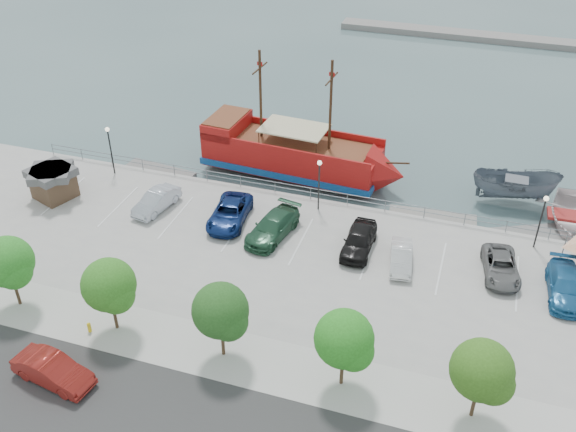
% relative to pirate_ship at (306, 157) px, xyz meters
% --- Properties ---
extents(ground, '(160.00, 160.00, 0.00)m').
position_rel_pirate_ship_xyz_m(ground, '(2.85, -12.64, -1.89)').
color(ground, '#3B5155').
extents(sidewalk, '(100.00, 4.00, 0.05)m').
position_rel_pirate_ship_xyz_m(sidewalk, '(2.85, -22.64, -0.88)').
color(sidewalk, '#B4B3AF').
rests_on(sidewalk, land_slab).
extents(seawall_railing, '(50.00, 0.06, 1.00)m').
position_rel_pirate_ship_xyz_m(seawall_railing, '(2.85, -4.84, -0.36)').
color(seawall_railing, slate).
rests_on(seawall_railing, land_slab).
extents(far_shore, '(40.00, 3.00, 0.80)m').
position_rel_pirate_ship_xyz_m(far_shore, '(12.85, 42.36, -1.49)').
color(far_shore, gray).
rests_on(far_shore, ground).
extents(pirate_ship, '(18.06, 6.04, 11.29)m').
position_rel_pirate_ship_xyz_m(pirate_ship, '(0.00, 0.00, 0.00)').
color(pirate_ship, '#A51311').
rests_on(pirate_ship, ground).
extents(patrol_boat, '(7.22, 3.57, 2.68)m').
position_rel_pirate_ship_xyz_m(patrol_boat, '(17.30, 1.18, -0.55)').
color(patrol_boat, slate).
rests_on(patrol_boat, ground).
extents(speedboat, '(5.76, 7.88, 1.59)m').
position_rel_pirate_ship_xyz_m(speedboat, '(21.82, -1.23, -1.09)').
color(speedboat, silver).
rests_on(speedboat, ground).
extents(dock_west, '(6.63, 2.58, 0.37)m').
position_rel_pirate_ship_xyz_m(dock_west, '(-12.39, -3.44, -1.71)').
color(dock_west, slate).
rests_on(dock_west, ground).
extents(dock_mid, '(6.90, 2.50, 0.39)m').
position_rel_pirate_ship_xyz_m(dock_mid, '(11.42, -3.44, -1.70)').
color(dock_mid, gray).
rests_on(dock_mid, ground).
extents(dock_east, '(8.00, 5.29, 0.45)m').
position_rel_pirate_ship_xyz_m(dock_east, '(19.08, -3.44, -1.67)').
color(dock_east, slate).
rests_on(dock_east, ground).
extents(shed, '(3.94, 3.94, 2.52)m').
position_rel_pirate_ship_xyz_m(shed, '(-17.64, -10.91, 0.45)').
color(shed, '#503928').
rests_on(shed, land_slab).
extents(street_sedan, '(5.00, 2.40, 1.58)m').
position_rel_pirate_ship_xyz_m(street_sedan, '(-6.24, -27.36, -0.10)').
color(street_sedan, maroon).
rests_on(street_sedan, street).
extents(fire_hydrant, '(0.25, 0.25, 0.71)m').
position_rel_pirate_ship_xyz_m(fire_hydrant, '(-6.53, -23.44, -0.50)').
color(fire_hydrant, yellow).
rests_on(fire_hydrant, sidewalk).
extents(lamp_post_left, '(0.36, 0.36, 4.28)m').
position_rel_pirate_ship_xyz_m(lamp_post_left, '(-15.15, -6.14, 2.05)').
color(lamp_post_left, black).
rests_on(lamp_post_left, land_slab).
extents(lamp_post_mid, '(0.36, 0.36, 4.28)m').
position_rel_pirate_ship_xyz_m(lamp_post_mid, '(2.85, -6.14, 2.05)').
color(lamp_post_mid, black).
rests_on(lamp_post_mid, land_slab).
extents(lamp_post_right, '(0.36, 0.36, 4.28)m').
position_rel_pirate_ship_xyz_m(lamp_post_right, '(18.85, -6.14, 2.05)').
color(lamp_post_right, black).
rests_on(lamp_post_right, land_slab).
extents(tree_b, '(3.30, 3.20, 5.00)m').
position_rel_pirate_ship_xyz_m(tree_b, '(-12.00, -22.72, 2.41)').
color(tree_b, '#473321').
rests_on(tree_b, sidewalk).
extents(tree_c, '(3.30, 3.20, 5.00)m').
position_rel_pirate_ship_xyz_m(tree_c, '(-5.00, -22.72, 2.41)').
color(tree_c, '#473321').
rests_on(tree_c, sidewalk).
extents(tree_d, '(3.30, 3.20, 5.00)m').
position_rel_pirate_ship_xyz_m(tree_d, '(2.00, -22.72, 2.41)').
color(tree_d, '#473321').
rests_on(tree_d, sidewalk).
extents(tree_e, '(3.30, 3.20, 5.00)m').
position_rel_pirate_ship_xyz_m(tree_e, '(9.00, -22.72, 2.41)').
color(tree_e, '#473321').
rests_on(tree_e, sidewalk).
extents(tree_f, '(3.30, 3.20, 5.00)m').
position_rel_pirate_ship_xyz_m(tree_f, '(16.00, -22.72, 2.41)').
color(tree_f, '#473321').
rests_on(tree_f, sidewalk).
extents(parked_car_b, '(2.37, 4.70, 1.48)m').
position_rel_pirate_ship_xyz_m(parked_car_b, '(-9.05, -10.04, -0.15)').
color(parked_car_b, '#B0B8C4').
rests_on(parked_car_b, land_slab).
extents(parked_car_c, '(3.10, 5.70, 1.52)m').
position_rel_pirate_ship_xyz_m(parked_car_c, '(-3.02, -9.86, -0.13)').
color(parked_car_c, navy).
rests_on(parked_car_c, land_slab).
extents(parked_car_d, '(3.23, 5.83, 1.60)m').
position_rel_pirate_ship_xyz_m(parked_car_d, '(0.67, -10.62, -0.09)').
color(parked_car_d, '#245036').
rests_on(parked_car_d, land_slab).
extents(parked_car_e, '(1.97, 4.90, 1.67)m').
position_rel_pirate_ship_xyz_m(parked_car_e, '(7.01, -10.33, -0.06)').
color(parked_car_e, black).
rests_on(parked_car_e, land_slab).
extents(parked_car_f, '(2.02, 4.24, 1.34)m').
position_rel_pirate_ship_xyz_m(parked_car_f, '(10.15, -11.14, -0.22)').
color(parked_car_f, silver).
rests_on(parked_car_f, land_slab).
extents(parked_car_g, '(2.98, 5.09, 1.33)m').
position_rel_pirate_ship_xyz_m(parked_car_g, '(16.67, -10.11, -0.23)').
color(parked_car_g, slate).
rests_on(parked_car_g, land_slab).
extents(parked_car_h, '(2.44, 5.35, 1.52)m').
position_rel_pirate_ship_xyz_m(parked_car_h, '(20.68, -11.00, -0.13)').
color(parked_car_h, '#21639A').
rests_on(parked_car_h, land_slab).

